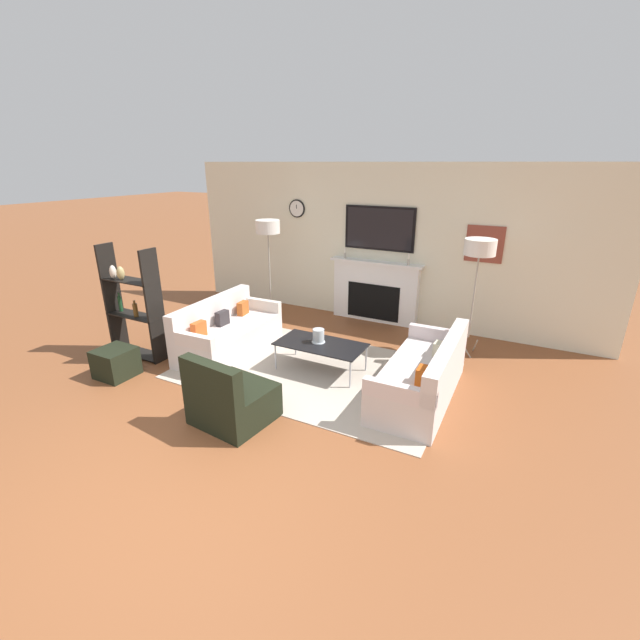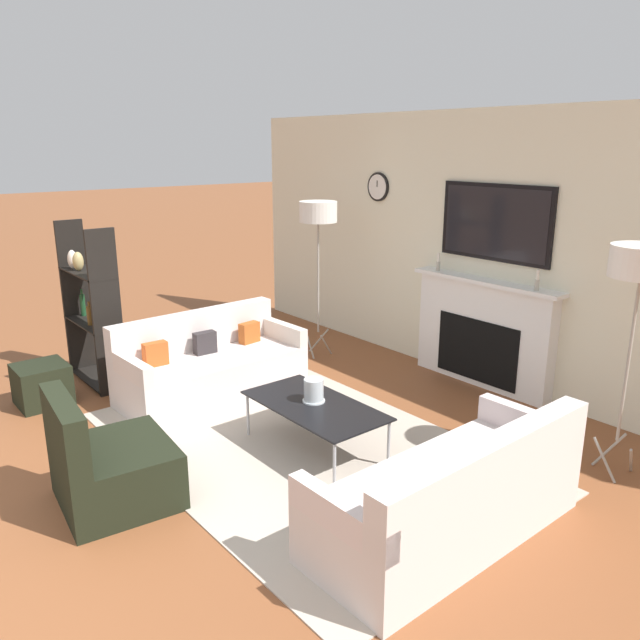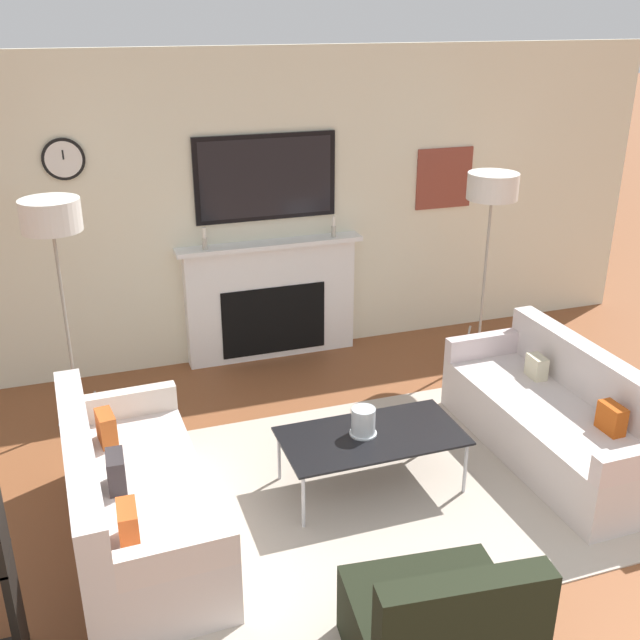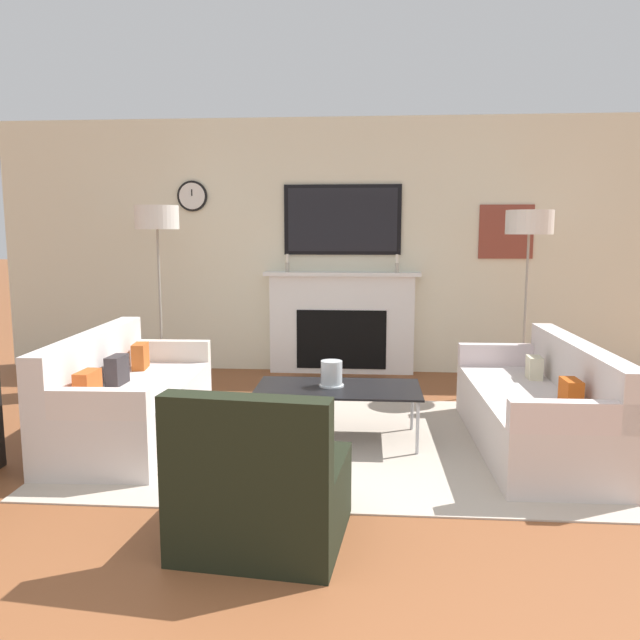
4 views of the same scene
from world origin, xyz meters
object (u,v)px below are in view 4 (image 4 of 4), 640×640
hurricane_candle (331,375)px  coffee_table (338,390)px  couch_left (127,401)px  floor_lamp_left (157,220)px  floor_lamp_right (529,225)px  armchair (262,492)px  couch_right (539,411)px

hurricane_candle → coffee_table: bearing=-31.7°
couch_left → hurricane_candle: bearing=3.5°
floor_lamp_left → floor_lamp_right: bearing=0.0°
couch_left → floor_lamp_left: bearing=99.5°
couch_left → hurricane_candle: couch_left is taller
armchair → coffee_table: 1.58m
couch_left → armchair: bearing=-49.8°
couch_right → armchair: (-1.72, -1.48, -0.01)m
armchair → floor_lamp_left: bearing=116.4°
couch_left → floor_lamp_left: floor_lamp_left is taller
floor_lamp_left → floor_lamp_right: floor_lamp_left is taller
couch_left → hurricane_candle: (1.50, 0.09, 0.20)m
couch_left → couch_right: size_ratio=0.96×
couch_left → coffee_table: (1.55, 0.06, 0.10)m
couch_left → armchair: size_ratio=2.11×
coffee_table → floor_lamp_right: size_ratio=0.69×
couch_right → coffee_table: (-1.42, 0.06, 0.10)m
couch_left → floor_lamp_left: (-0.26, 1.57, 1.34)m
couch_left → floor_lamp_right: size_ratio=1.04×
floor_lamp_left → hurricane_candle: bearing=-39.9°
floor_lamp_right → armchair: bearing=-123.0°
couch_left → coffee_table: size_ratio=1.50×
hurricane_candle → floor_lamp_left: (-1.76, 1.48, 1.14)m
couch_right → armchair: bearing=-139.2°
armchair → coffee_table: bearing=79.0°
coffee_table → hurricane_candle: size_ratio=6.33×
armchair → couch_right: bearing=40.8°
couch_left → coffee_table: 1.56m
couch_right → hurricane_candle: couch_right is taller
floor_lamp_left → couch_left: bearing=-80.5°
hurricane_candle → floor_lamp_left: 2.57m
armchair → hurricane_candle: size_ratio=4.50×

